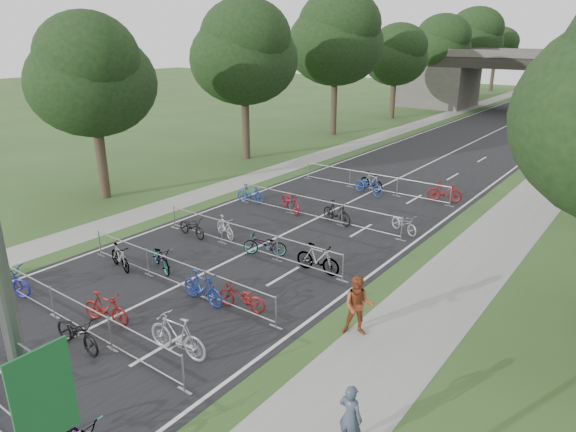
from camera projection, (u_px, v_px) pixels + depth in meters
name	position (u px, v px, depth m)	size (l,w,h in m)	color
road	(494.00, 132.00, 48.05)	(11.00, 140.00, 0.01)	black
sidewalk_left	(418.00, 124.00, 52.29)	(2.00, 140.00, 0.01)	gray
lane_markings	(494.00, 132.00, 48.05)	(0.12, 140.00, 0.00)	silver
overpass_bridge	(537.00, 82.00, 58.18)	(31.00, 8.00, 7.05)	#47453F
tree_left_0	(91.00, 78.00, 26.62)	(6.72, 6.72, 10.25)	#33261C
tree_left_1	(244.00, 55.00, 35.40)	(7.56, 7.56, 11.53)	#33261C
tree_left_2	(336.00, 41.00, 44.18)	(8.40, 8.40, 12.81)	#33261C
tree_left_3	(396.00, 56.00, 53.77)	(6.72, 6.72, 10.25)	#33261C
tree_left_4	(440.00, 46.00, 62.55)	(7.56, 7.56, 11.53)	#33261C
tree_left_5	(473.00, 38.00, 71.33)	(8.40, 8.40, 12.81)	#33261C
tree_left_6	(496.00, 49.00, 80.92)	(6.72, 6.72, 10.25)	#33261C
barrier_row_2	(80.00, 317.00, 15.59)	(9.70, 0.08, 1.10)	#96999E
barrier_row_3	(175.00, 273.00, 18.45)	(9.70, 0.08, 1.10)	#96999E
barrier_row_4	(248.00, 239.00, 21.47)	(9.70, 0.08, 1.10)	#96999E
barrier_row_5	(315.00, 209.00, 25.24)	(9.70, 0.08, 1.10)	#96999E
barrier_row_6	(373.00, 182.00, 29.77)	(9.70, 0.08, 1.10)	#96999E
bike_8	(4.00, 281.00, 17.85)	(0.75, 2.15, 1.13)	#1D20A0
bike_9	(106.00, 308.00, 16.12)	(0.49, 1.75, 1.05)	maroon
bike_10	(77.00, 333.00, 14.80)	(0.69, 1.99, 1.05)	black
bike_11	(177.00, 336.00, 14.47)	(0.59, 2.09, 1.26)	#9998A0
bike_12	(120.00, 257.00, 19.86)	(0.47, 1.66, 0.99)	#96999E
bike_13	(161.00, 258.00, 19.82)	(0.66, 1.90, 1.00)	#96999E
bike_14	(203.00, 288.00, 17.31)	(0.54, 1.91, 1.15)	navy
bike_15	(241.00, 297.00, 16.94)	(0.62, 1.77, 0.93)	maroon
bike_16	(192.00, 227.00, 23.10)	(0.61, 1.75, 0.92)	black
bike_17	(225.00, 227.00, 22.95)	(0.46, 1.65, 0.99)	#9E9DA4
bike_18	(265.00, 245.00, 21.10)	(0.64, 1.83, 0.96)	#96999E
bike_19	(318.00, 259.00, 19.56)	(0.54, 1.90, 1.14)	#96999E
bike_20	(251.00, 194.00, 27.79)	(0.46, 1.64, 0.99)	navy
bike_21	(291.00, 201.00, 26.36)	(0.73, 2.09, 1.10)	maroon
bike_22	(337.00, 213.00, 24.65)	(0.53, 1.88, 1.13)	black
bike_23	(404.00, 224.00, 23.56)	(0.59, 1.70, 0.90)	#A4A5AB
bike_25	(372.00, 182.00, 29.99)	(0.49, 1.74, 1.05)	#96999E
bike_26	(369.00, 185.00, 29.14)	(0.74, 2.12, 1.11)	#1B3A97
bike_27	(445.00, 192.00, 27.95)	(0.52, 1.83, 1.10)	maroon
pedestrian_a	(350.00, 417.00, 11.16)	(0.58, 0.38, 1.59)	#343D4E
pedestrian_b	(358.00, 306.00, 15.39)	(0.93, 0.72, 1.91)	brown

